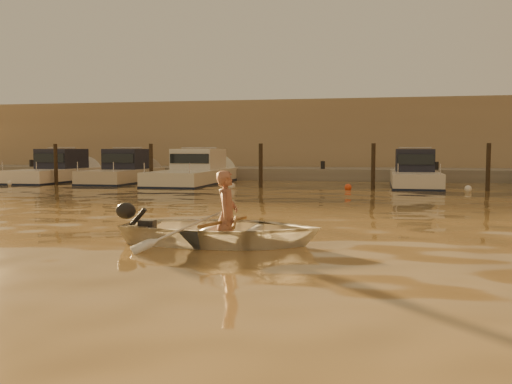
% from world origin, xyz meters
% --- Properties ---
extents(ground_plane, '(160.00, 160.00, 0.00)m').
position_xyz_m(ground_plane, '(0.00, 0.00, 0.00)').
color(ground_plane, olive).
rests_on(ground_plane, ground).
extents(dinghy, '(3.77, 2.73, 0.77)m').
position_xyz_m(dinghy, '(2.22, -1.27, 0.27)').
color(dinghy, silver).
rests_on(dinghy, ground_plane).
extents(person, '(0.41, 0.62, 1.67)m').
position_xyz_m(person, '(2.32, -1.27, 0.54)').
color(person, '#9A614D').
rests_on(person, dinghy).
extents(outboard_motor, '(0.91, 0.42, 0.70)m').
position_xyz_m(outboard_motor, '(0.72, -1.30, 0.28)').
color(outboard_motor, black).
rests_on(outboard_motor, dinghy).
extents(oar_port, '(0.53, 2.06, 0.13)m').
position_xyz_m(oar_port, '(2.47, -1.27, 0.42)').
color(oar_port, olive).
rests_on(oar_port, dinghy).
extents(oar_starboard, '(0.39, 2.08, 0.13)m').
position_xyz_m(oar_starboard, '(2.27, -1.27, 0.42)').
color(oar_starboard, brown).
rests_on(oar_starboard, dinghy).
extents(moored_boat_0, '(2.31, 7.31, 1.75)m').
position_xyz_m(moored_boat_0, '(-11.88, 16.00, 0.62)').
color(moored_boat_0, white).
rests_on(moored_boat_0, ground_plane).
extents(moored_boat_1, '(2.30, 6.84, 1.75)m').
position_xyz_m(moored_boat_1, '(-8.00, 16.00, 0.62)').
color(moored_boat_1, beige).
rests_on(moored_boat_1, ground_plane).
extents(moored_boat_2, '(2.64, 8.71, 1.75)m').
position_xyz_m(moored_boat_2, '(-4.10, 16.00, 0.62)').
color(moored_boat_2, silver).
rests_on(moored_boat_2, ground_plane).
extents(moored_boat_4, '(2.13, 6.60, 1.75)m').
position_xyz_m(moored_boat_4, '(6.68, 16.00, 0.62)').
color(moored_boat_4, silver).
rests_on(moored_boat_4, ground_plane).
extents(piling_0, '(0.18, 0.18, 2.20)m').
position_xyz_m(piling_0, '(-10.50, 13.80, 0.90)').
color(piling_0, '#2D2319').
rests_on(piling_0, ground_plane).
extents(piling_1, '(0.18, 0.18, 2.20)m').
position_xyz_m(piling_1, '(-5.50, 13.80, 0.90)').
color(piling_1, '#2D2319').
rests_on(piling_1, ground_plane).
extents(piling_2, '(0.18, 0.18, 2.20)m').
position_xyz_m(piling_2, '(-0.20, 13.80, 0.90)').
color(piling_2, '#2D2319').
rests_on(piling_2, ground_plane).
extents(piling_3, '(0.18, 0.18, 2.20)m').
position_xyz_m(piling_3, '(4.80, 13.80, 0.90)').
color(piling_3, '#2D2319').
rests_on(piling_3, ground_plane).
extents(piling_4, '(0.18, 0.18, 2.20)m').
position_xyz_m(piling_4, '(9.50, 13.80, 0.90)').
color(piling_4, '#2D2319').
rests_on(piling_4, ground_plane).
extents(fender_a, '(0.30, 0.30, 0.30)m').
position_xyz_m(fender_a, '(-12.33, 12.82, 0.10)').
color(fender_a, white).
rests_on(fender_a, ground_plane).
extents(fender_b, '(0.30, 0.30, 0.30)m').
position_xyz_m(fender_b, '(-7.55, 13.25, 0.10)').
color(fender_b, orange).
rests_on(fender_b, ground_plane).
extents(fender_c, '(0.30, 0.30, 0.30)m').
position_xyz_m(fender_c, '(-1.34, 12.98, 0.10)').
color(fender_c, white).
rests_on(fender_c, ground_plane).
extents(fender_d, '(0.30, 0.30, 0.30)m').
position_xyz_m(fender_d, '(3.75, 13.39, 0.10)').
color(fender_d, '#EA471B').
rests_on(fender_d, ground_plane).
extents(fender_e, '(0.30, 0.30, 0.30)m').
position_xyz_m(fender_e, '(8.68, 13.45, 0.10)').
color(fender_e, white).
rests_on(fender_e, ground_plane).
extents(quay, '(52.00, 4.00, 1.00)m').
position_xyz_m(quay, '(0.00, 21.50, 0.15)').
color(quay, gray).
rests_on(quay, ground_plane).
extents(waterfront_building, '(46.00, 7.00, 4.80)m').
position_xyz_m(waterfront_building, '(0.00, 27.00, 2.40)').
color(waterfront_building, '#9E8466').
rests_on(waterfront_building, quay).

